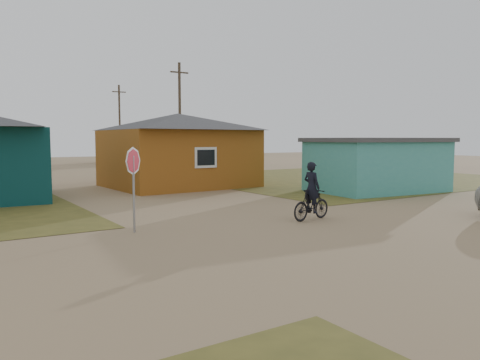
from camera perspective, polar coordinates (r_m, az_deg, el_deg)
ground at (r=12.51m, az=10.46°, el=-6.79°), size 120.00×120.00×0.00m
grass_ne at (r=31.45m, az=12.59°, el=0.28°), size 20.00×18.00×0.00m
house_yellow at (r=25.35m, az=-7.54°, el=3.76°), size 7.72×6.76×3.90m
shed_turquoise at (r=23.67m, az=16.32°, el=1.84°), size 6.71×4.93×2.60m
house_beige_east at (r=52.23m, az=-12.51°, el=4.16°), size 6.95×6.05×3.60m
utility_pole_near at (r=34.32m, az=-7.35°, el=7.65°), size 1.40×0.20×8.00m
utility_pole_far at (r=49.52m, az=-14.46°, el=6.72°), size 1.40×0.20×8.00m
stop_sign at (r=12.94m, az=-12.88°, el=1.27°), size 0.74×0.27×2.33m
cyclist at (r=14.84m, az=8.71°, el=-2.30°), size 1.67×0.68×1.84m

